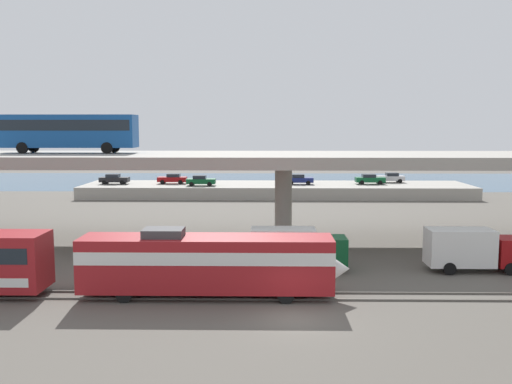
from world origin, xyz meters
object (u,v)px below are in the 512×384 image
parked_car_3 (391,178)px  parked_car_4 (201,180)px  parked_car_0 (172,179)px  service_truck_east (472,249)px  parked_car_2 (370,179)px  train_locomotive (219,261)px  transit_bus_on_overpass (69,130)px  parked_car_5 (114,179)px  service_truck_west (295,248)px  parked_car_1 (299,179)px

parked_car_3 → parked_car_4: (-28.58, -5.33, 0.00)m
parked_car_0 → service_truck_east: bearing=122.7°
parked_car_3 → parked_car_2: bearing=34.6°
train_locomotive → parked_car_3: (21.96, 53.59, 0.33)m
transit_bus_on_overpass → parked_car_5: transit_bus_on_overpass is taller
parked_car_4 → parked_car_5: 13.41m
parked_car_2 → parked_car_5: (-38.11, -0.52, -0.00)m
parked_car_0 → parked_car_2: size_ratio=0.99×
parked_car_0 → parked_car_3: 33.26m
transit_bus_on_overpass → parked_car_3: transit_bus_on_overpass is taller
train_locomotive → parked_car_3: train_locomotive is taller
parked_car_0 → parked_car_4: bearing=147.7°
parked_car_3 → transit_bus_on_overpass: bearing=44.8°
train_locomotive → service_truck_east: (17.48, 6.44, -0.56)m
service_truck_west → parked_car_4: bearing=105.4°
parked_car_0 → parked_car_2: same height
parked_car_4 → parked_car_0: bearing=147.7°
parked_car_1 → transit_bus_on_overpass: bearing=-124.0°
transit_bus_on_overpass → parked_car_4: transit_bus_on_overpass is taller
transit_bus_on_overpass → service_truck_east: size_ratio=1.76×
transit_bus_on_overpass → parked_car_2: size_ratio=2.77×
service_truck_east → parked_car_0: size_ratio=1.58×
service_truck_west → train_locomotive: bearing=-127.4°
parked_car_1 → parked_car_3: bearing=12.3°
parked_car_0 → parked_car_5: same height
parked_car_3 → parked_car_5: same height
transit_bus_on_overpass → service_truck_east: 34.99m
transit_bus_on_overpass → parked_car_0: transit_bus_on_overpass is taller
train_locomotive → service_truck_west: size_ratio=2.38×
parked_car_1 → train_locomotive: bearing=-98.7°
parked_car_0 → parked_car_1: same height
service_truck_west → parked_car_4: parked_car_4 is taller
parked_car_2 → parked_car_5: size_ratio=1.01×
parked_car_2 → service_truck_west: bearing=-106.7°
transit_bus_on_overpass → parked_car_0: 35.01m
service_truck_east → parked_car_2: 44.64m
parked_car_2 → parked_car_3: (3.68, 2.53, -0.00)m
parked_car_2 → service_truck_east: bearing=-91.0°
service_truck_east → parked_car_4: 48.27m
parked_car_3 → train_locomotive: bearing=67.7°
service_truck_west → parked_car_1: size_ratio=1.67×
service_truck_west → service_truck_east: (12.55, 0.00, 0.00)m
train_locomotive → service_truck_east: 18.63m
train_locomotive → parked_car_1: (7.74, 50.49, 0.33)m
transit_bus_on_overpass → parked_car_3: 52.29m
train_locomotive → parked_car_1: 51.08m
transit_bus_on_overpass → parked_car_1: size_ratio=2.95×
transit_bus_on_overpass → parked_car_1: (22.52, 33.35, -7.45)m
train_locomotive → transit_bus_on_overpass: (-14.78, 17.14, 7.78)m
service_truck_east → parked_car_3: (4.48, 47.15, 0.88)m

